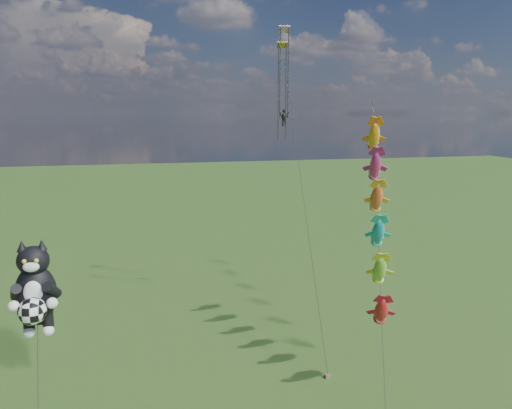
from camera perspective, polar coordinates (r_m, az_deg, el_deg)
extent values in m
plane|color=#193A0E|center=(34.40, -20.49, -20.61)|extent=(300.00, 300.00, 0.00)
cylinder|color=black|center=(30.05, -23.65, -18.65)|extent=(0.08, 2.73, 6.09)
ellipsoid|color=black|center=(29.71, -23.83, -9.28)|extent=(2.19, 1.80, 3.14)
ellipsoid|color=black|center=(29.07, -24.13, -5.87)|extent=(1.69, 1.54, 1.59)
cone|color=black|center=(28.96, -25.20, -4.30)|extent=(0.56, 0.56, 0.59)
cone|color=black|center=(28.77, -23.29, -4.25)|extent=(0.56, 0.56, 0.59)
ellipsoid|color=white|center=(28.51, -24.33, -6.50)|extent=(0.83, 0.43, 0.57)
ellipsoid|color=white|center=(28.93, -24.11, -9.21)|extent=(0.99, 0.39, 1.30)
sphere|color=gold|center=(28.41, -24.98, -5.93)|extent=(0.24, 0.24, 0.24)
sphere|color=gold|center=(28.30, -23.81, -5.90)|extent=(0.24, 0.24, 0.24)
sphere|color=white|center=(29.02, -25.97, -10.42)|extent=(0.59, 0.59, 0.59)
sphere|color=white|center=(28.67, -22.28, -10.39)|extent=(0.59, 0.59, 0.59)
sphere|color=white|center=(30.41, -24.51, -13.14)|extent=(0.63, 0.63, 0.63)
sphere|color=white|center=(30.23, -22.64, -13.13)|extent=(0.63, 0.63, 0.63)
sphere|color=white|center=(28.65, -24.20, -11.07)|extent=(1.43, 1.43, 1.43)
cylinder|color=black|center=(34.56, 13.79, -3.27)|extent=(5.80, 14.76, 18.46)
ellipsoid|color=red|center=(32.48, 14.13, -11.69)|extent=(1.57, 2.36, 2.38)
ellipsoid|color=green|center=(33.45, 13.95, -7.27)|extent=(1.57, 2.36, 2.38)
ellipsoid|color=#1979BF|center=(34.61, 13.78, -3.13)|extent=(1.57, 2.36, 2.38)
ellipsoid|color=red|center=(35.93, 13.62, 0.73)|extent=(1.57, 2.36, 2.38)
ellipsoid|color=#D8337C|center=(37.41, 13.48, 4.30)|extent=(1.57, 2.36, 2.38)
ellipsoid|color=yellow|center=(39.02, 13.34, 7.59)|extent=(1.57, 2.36, 2.38)
cube|color=brown|center=(35.44, 8.22, -18.83)|extent=(0.40, 0.30, 0.22)
cylinder|color=black|center=(39.71, 5.33, 1.52)|extent=(1.94, 16.99, 22.25)
cube|color=#2B8F17|center=(44.83, 3.03, 17.78)|extent=(1.03, 0.68, 0.52)
cylinder|color=black|center=(44.39, 2.56, 12.57)|extent=(0.08, 0.08, 8.16)
cylinder|color=black|center=(44.58, 3.40, 12.55)|extent=(0.08, 0.08, 8.16)
cube|color=blue|center=(48.20, 3.26, 19.37)|extent=(1.18, 0.80, 0.63)
cylinder|color=black|center=(47.62, 2.76, 14.47)|extent=(0.08, 0.08, 8.28)
cylinder|color=black|center=(47.84, 3.65, 14.45)|extent=(0.08, 0.08, 8.28)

